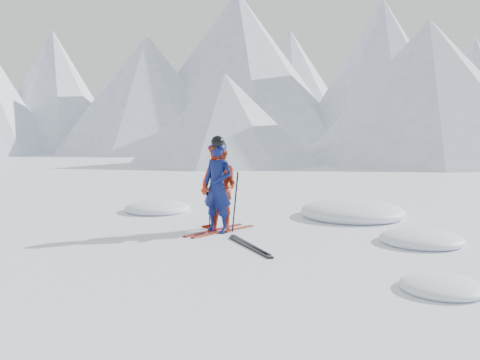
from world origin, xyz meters
The scene contains 12 objects.
ground centered at (0.00, 0.00, 0.00)m, with size 160.00×160.00×0.00m, color white.
skier_blue centered at (-2.22, 0.59, 0.92)m, with size 0.67×0.44×1.84m, color #0D164F.
skier_red centered at (-2.24, 0.65, 0.90)m, with size 0.88×0.68×1.80m, color #B02A0E.
pole_blue_left centered at (-2.52, 0.74, 0.61)m, with size 0.02×0.02×1.23m, color black.
pole_blue_right centered at (-1.97, 0.84, 0.61)m, with size 0.02×0.02×1.23m, color black.
pole_red_left centered at (-2.54, 0.90, 0.60)m, with size 0.02×0.02×1.20m, color black.
pole_red_right centered at (-1.94, 0.80, 0.60)m, with size 0.02×0.02×1.20m, color black.
ski_worn_left centered at (-2.36, 0.65, 0.01)m, with size 0.09×1.70×0.03m, color black.
ski_worn_right centered at (-2.12, 0.65, 0.01)m, with size 0.09×1.70×0.03m, color black.
ski_loose_a centered at (-1.06, -0.09, 0.01)m, with size 0.09×1.70×0.03m, color black.
ski_loose_b centered at (-0.96, -0.24, 0.01)m, with size 0.09×1.70×0.03m, color black.
snow_lumps centered at (-0.97, 2.92, 0.00)m, with size 8.79×6.49×0.54m.
Camera 1 is at (3.64, -7.67, 2.05)m, focal length 38.00 mm.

